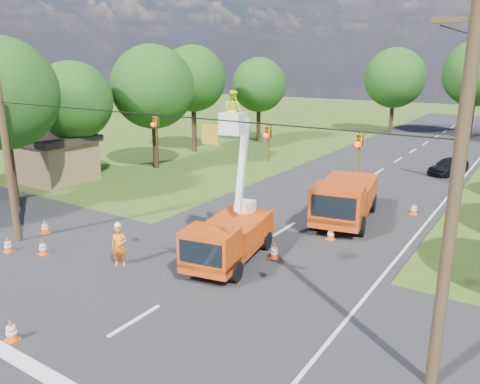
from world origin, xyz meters
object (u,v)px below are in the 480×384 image
Objects in this scene: traffic_cone_5 at (8,245)px; tree_left_e at (193,79)px; bucket_truck at (229,228)px; tree_far_a at (395,78)px; pole_left at (6,144)px; distant_car at (448,166)px; tree_left_b at (1,94)px; traffic_cone_0 at (11,330)px; traffic_cone_6 at (45,227)px; ground_worker at (119,246)px; tree_left_c at (73,101)px; traffic_cone_2 at (275,251)px; second_truck at (345,199)px; pole_right_near at (455,192)px; tree_left_d at (153,87)px; traffic_cone_4 at (43,247)px; traffic_cone_3 at (331,233)px; tree_far_b at (477,73)px; tree_left_f at (259,85)px; traffic_cone_7 at (414,208)px; shed at (52,158)px; traffic_cone_8 at (233,251)px.

traffic_cone_5 is 0.08× the size of tree_left_e.
tree_far_a is (-4.91, 39.57, 4.71)m from bucket_truck.
bucket_truck is 0.77× the size of pole_left.
tree_left_b is (-18.92, -21.94, 5.68)m from distant_car.
traffic_cone_0 is 9.27m from traffic_cone_6.
tree_left_b is at bearing -111.61° from distant_car.
tree_left_e reaches higher than ground_worker.
distant_car is 0.46× the size of tree_left_c.
tree_far_a is at bearing 76.64° from tree_left_b.
tree_left_e is at bearing 91.32° from tree_left_c.
traffic_cone_0 is at bearing -110.64° from traffic_cone_2.
distant_car is (2.46, 14.18, -0.61)m from second_truck.
tree_left_b reaches higher than tree_left_c.
pole_right_near reaches higher than tree_left_d.
tree_left_d reaches higher than bucket_truck.
second_truck is 6.16m from traffic_cone_2.
ground_worker is at bearing 15.75° from traffic_cone_4.
tree_far_b is at bearing 89.07° from traffic_cone_3.
tree_far_a reaches higher than traffic_cone_6.
tree_left_c is (-18.46, -1.75, 4.19)m from second_truck.
tree_far_b is at bearing 49.28° from tree_left_e.
traffic_cone_0 is at bearing -61.44° from tree_left_e.
distant_car is at bearing 69.35° from second_truck.
tree_left_f reaches higher than traffic_cone_3.
pole_right_near is at bearing -7.43° from tree_left_b.
pole_left is (-14.18, -13.94, 4.14)m from traffic_cone_7.
tree_left_e is at bearing 159.44° from traffic_cone_7.
tree_left_c is (-14.26, 13.74, 5.08)m from traffic_cone_0.
shed is at bearing 141.04° from traffic_cone_0.
pole_right_near reaches higher than ground_worker.
tree_far_a is 0.92× the size of tree_far_b.
traffic_cone_2 is 1.00× the size of traffic_cone_5.
distant_car is 29.52m from tree_left_b.
pole_right_near is 1.08× the size of tree_left_d.
tree_left_e is (-19.20, 13.95, 6.13)m from traffic_cone_3.
traffic_cone_8 is (-2.53, -4.34, 0.00)m from traffic_cone_3.
shed reaches higher than traffic_cone_6.
traffic_cone_4 is 0.08× the size of tree_left_b.
traffic_cone_6 is at bearing 139.25° from ground_worker.
shed is (-17.87, 4.29, 1.26)m from traffic_cone_8.
pole_left is 1.07× the size of tree_left_f.
traffic_cone_6 is 0.09× the size of tree_left_c.
ground_worker is 0.19× the size of tree_left_d.
shed is at bearing 154.93° from bucket_truck.
second_truck is 9.44× the size of traffic_cone_7.
pole_right_near is (6.54, -10.75, 3.86)m from second_truck.
pole_right_near is 27.90m from tree_left_d.
pole_right_near reaches higher than tree_left_b.
pole_right_near is 23.23m from tree_left_b.
traffic_cone_8 is at bearing 28.88° from traffic_cone_5.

